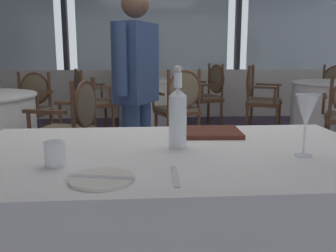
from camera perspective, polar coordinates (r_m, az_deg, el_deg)
name	(u,v)px	position (r m, az deg, el deg)	size (l,w,h in m)	color
ground_plane	(171,202)	(2.92, 0.44, -11.65)	(13.64, 13.64, 0.00)	#47384C
window_wall_far	(153,55)	(6.63, -2.31, 10.87)	(9.61, 0.14, 2.76)	silver
foreground_table	(172,242)	(1.57, 0.58, -17.43)	(1.60, 0.95, 0.77)	white
side_plate	(101,179)	(1.11, -10.22, -8.00)	(0.19, 0.19, 0.01)	silver
butter_knife	(101,177)	(1.11, -10.23, -7.74)	(0.20, 0.02, 0.00)	silver
dinner_fork	(175,176)	(1.13, 1.14, -7.74)	(0.19, 0.02, 0.00)	silver
water_bottle	(178,115)	(1.44, 1.51, 1.63)	(0.07, 0.07, 0.32)	white
wine_glass	(306,112)	(1.40, 20.55, 2.05)	(0.08, 0.08, 0.23)	white
water_tumbler	(55,154)	(1.28, -17.01, -4.08)	(0.07, 0.07, 0.08)	white
menu_book	(210,132)	(1.71, 6.47, -0.95)	(0.27, 0.24, 0.02)	#512319
background_table_0	(153,106)	(5.38, -2.40, 3.11)	(1.01, 1.01, 0.77)	white
dining_chair_0_0	(209,91)	(5.76, 6.34, 5.42)	(0.59, 0.63, 0.98)	brown
dining_chair_0_1	(132,88)	(6.24, -5.50, 5.92)	(0.63, 0.59, 0.98)	brown
dining_chair_0_2	(88,97)	(5.11, -12.18, 4.37)	(0.59, 0.63, 0.93)	brown
dining_chair_0_3	(180,102)	(4.51, 1.85, 3.65)	(0.63, 0.59, 0.95)	brown
dining_chair_1_0	(30,104)	(4.71, -20.52, 3.24)	(0.62, 0.57, 0.92)	brown
dining_chair_1_3	(72,124)	(3.24, -14.58, 0.35)	(0.57, 0.62, 0.93)	brown
dining_chair_2_2	(258,94)	(5.39, 13.71, 4.78)	(0.61, 0.64, 0.97)	brown
diner_person_0	(136,86)	(2.77, -4.88, 6.13)	(0.34, 0.48, 1.58)	#334770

